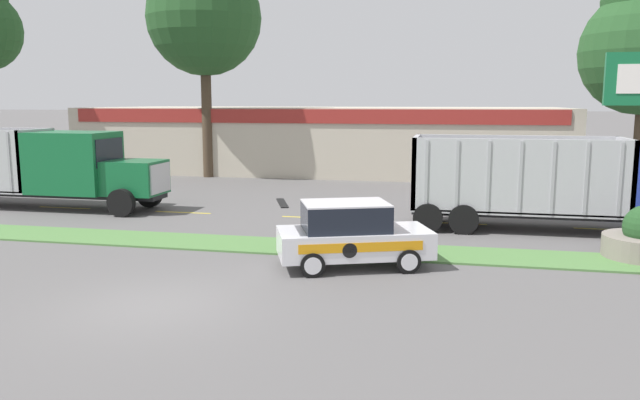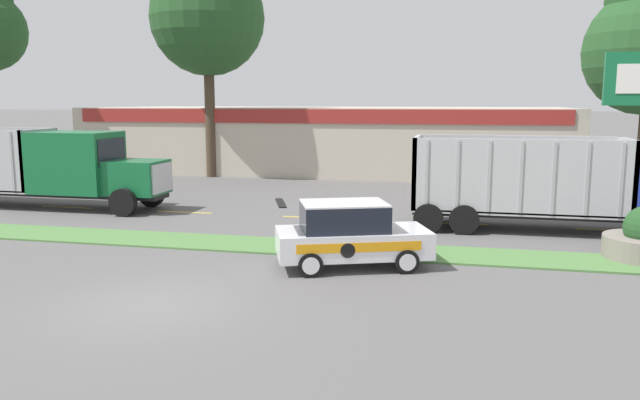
{
  "view_description": "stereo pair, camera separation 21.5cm",
  "coord_description": "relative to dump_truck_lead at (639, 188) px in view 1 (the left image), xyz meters",
  "views": [
    {
      "loc": [
        6.37,
        -12.16,
        4.47
      ],
      "look_at": [
        2.1,
        7.65,
        1.26
      ],
      "focal_mm": 35.0,
      "sensor_mm": 36.0,
      "label": 1
    },
    {
      "loc": [
        6.58,
        -12.11,
        4.47
      ],
      "look_at": [
        2.1,
        7.65,
        1.26
      ],
      "focal_mm": 35.0,
      "sensor_mm": 36.0,
      "label": 2
    }
  ],
  "objects": [
    {
      "name": "ground_plane",
      "position": [
        -12.5,
        -10.47,
        -1.59
      ],
      "size": [
        600.0,
        600.0,
        0.0
      ],
      "primitive_type": "plane",
      "color": "#5B5959"
    },
    {
      "name": "centre_line_3",
      "position": [
        -16.87,
        0.62,
        -1.58
      ],
      "size": [
        2.4,
        0.14,
        0.01
      ],
      "primitive_type": "cube",
      "color": "yellow",
      "rests_on": "ground_plane"
    },
    {
      "name": "centre_line_6",
      "position": [
        -0.67,
        0.62,
        -1.58
      ],
      "size": [
        2.4,
        0.14,
        0.01
      ],
      "primitive_type": "cube",
      "color": "yellow",
      "rests_on": "ground_plane"
    },
    {
      "name": "dump_truck_lead",
      "position": [
        0.0,
        0.0,
        0.0
      ],
      "size": [
        12.73,
        2.8,
        3.25
      ],
      "color": "black",
      "rests_on": "ground_plane"
    },
    {
      "name": "grass_verge",
      "position": [
        -12.5,
        -4.42,
        -1.56
      ],
      "size": [
        120.0,
        2.07,
        0.06
      ],
      "primitive_type": "cube",
      "color": "#517F42",
      "rests_on": "ground_plane"
    },
    {
      "name": "dump_truck_mid",
      "position": [
        -22.66,
        0.38,
        0.1
      ],
      "size": [
        12.21,
        2.62,
        3.33
      ],
      "color": "black",
      "rests_on": "ground_plane"
    },
    {
      "name": "store_building_backdrop",
      "position": [
        -14.58,
        18.29,
        0.46
      ],
      "size": [
        30.29,
        12.1,
        4.09
      ],
      "color": "#BCB29E",
      "rests_on": "ground_plane"
    },
    {
      "name": "centre_line_5",
      "position": [
        -6.07,
        0.62,
        -1.58
      ],
      "size": [
        2.4,
        0.14,
        0.01
      ],
      "primitive_type": "cube",
      "color": "yellow",
      "rests_on": "ground_plane"
    },
    {
      "name": "tree_behind_right",
      "position": [
        -20.52,
        12.29,
        8.3
      ],
      "size": [
        6.61,
        6.61,
        14.21
      ],
      "color": "#473828",
      "rests_on": "ground_plane"
    },
    {
      "name": "centre_line_2",
      "position": [
        -22.27,
        0.62,
        -1.58
      ],
      "size": [
        2.4,
        0.14,
        0.01
      ],
      "primitive_type": "cube",
      "color": "yellow",
      "rests_on": "ground_plane"
    },
    {
      "name": "centre_line_4",
      "position": [
        -11.47,
        0.62,
        -1.58
      ],
      "size": [
        2.4,
        0.14,
        0.01
      ],
      "primitive_type": "cube",
      "color": "yellow",
      "rests_on": "ground_plane"
    },
    {
      "name": "rally_car",
      "position": [
        -8.79,
        -6.26,
        -0.68
      ],
      "size": [
        4.49,
        3.17,
        1.82
      ],
      "color": "white",
      "rests_on": "ground_plane"
    }
  ]
}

